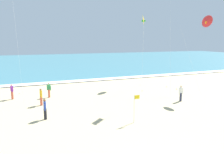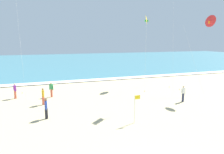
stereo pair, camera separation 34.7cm
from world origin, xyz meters
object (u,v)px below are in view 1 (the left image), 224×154
(bystander_yellow_top, at_px, (41,97))
(lifeguard_flag, at_px, (135,106))
(bystander_purple_top, at_px, (12,91))
(kite_delta_golden_distant, at_px, (144,20))
(bystander_white_top, at_px, (181,93))
(bystander_green_top, at_px, (49,90))
(kite_delta_scarlet_low, at_px, (207,21))
(bystander_blue_top, at_px, (45,109))

(bystander_yellow_top, bearing_deg, lifeguard_flag, -47.59)
(lifeguard_flag, bearing_deg, bystander_purple_top, 131.68)
(kite_delta_golden_distant, distance_m, lifeguard_flag, 15.23)
(kite_delta_golden_distant, distance_m, bystander_purple_top, 17.58)
(bystander_yellow_top, relative_size, lifeguard_flag, 0.76)
(bystander_yellow_top, distance_m, bystander_white_top, 13.29)
(bystander_white_top, xyz_separation_m, bystander_green_top, (-11.93, 6.03, 0.00))
(kite_delta_scarlet_low, relative_size, bystander_yellow_top, 5.29)
(kite_delta_scarlet_low, distance_m, bystander_green_top, 17.60)
(kite_delta_golden_distant, xyz_separation_m, bystander_purple_top, (-15.75, -1.62, -7.62))
(kite_delta_scarlet_low, xyz_separation_m, kite_delta_golden_distant, (-3.10, 7.42, 0.67))
(bystander_purple_top, bearing_deg, kite_delta_golden_distant, 5.86)
(bystander_purple_top, bearing_deg, bystander_yellow_top, -49.92)
(bystander_green_top, bearing_deg, bystander_purple_top, 170.03)
(bystander_purple_top, bearing_deg, lifeguard_flag, -48.32)
(lifeguard_flag, bearing_deg, kite_delta_scarlet_low, 21.97)
(bystander_blue_top, distance_m, bystander_purple_top, 7.44)
(kite_delta_golden_distant, height_order, bystander_white_top, kite_delta_golden_distant)
(kite_delta_golden_distant, height_order, lifeguard_flag, kite_delta_golden_distant)
(kite_delta_golden_distant, bearing_deg, lifeguard_flag, -121.25)
(bystander_white_top, xyz_separation_m, lifeguard_flag, (-6.68, -3.21, 0.45))
(bystander_white_top, bearing_deg, bystander_yellow_top, 164.69)
(kite_delta_scarlet_low, height_order, bystander_white_top, kite_delta_scarlet_low)
(bystander_purple_top, bearing_deg, bystander_white_top, -23.28)
(kite_delta_scarlet_low, bearing_deg, bystander_yellow_top, 170.67)
(kite_delta_golden_distant, bearing_deg, bystander_blue_top, -146.72)
(bystander_green_top, height_order, lifeguard_flag, lifeguard_flag)
(bystander_green_top, bearing_deg, bystander_white_top, -26.83)
(bystander_purple_top, distance_m, lifeguard_flag, 13.22)
(kite_delta_golden_distant, height_order, bystander_green_top, kite_delta_golden_distant)
(kite_delta_golden_distant, bearing_deg, bystander_white_top, -92.02)
(bystander_blue_top, relative_size, lifeguard_flag, 0.76)
(kite_delta_scarlet_low, distance_m, lifeguard_flag, 12.65)
(kite_delta_scarlet_low, height_order, bystander_yellow_top, kite_delta_scarlet_low)
(kite_delta_golden_distant, xyz_separation_m, bystander_white_top, (-0.29, -8.27, -7.62))
(bystander_white_top, bearing_deg, bystander_blue_top, -178.84)
(bystander_yellow_top, distance_m, bystander_purple_top, 4.11)
(bystander_purple_top, bearing_deg, kite_delta_scarlet_low, -17.13)
(kite_delta_scarlet_low, bearing_deg, bystander_green_top, 161.29)
(bystander_purple_top, relative_size, bystander_green_top, 1.00)
(kite_delta_golden_distant, distance_m, bystander_white_top, 11.25)
(bystander_yellow_top, bearing_deg, kite_delta_golden_distant, 19.96)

